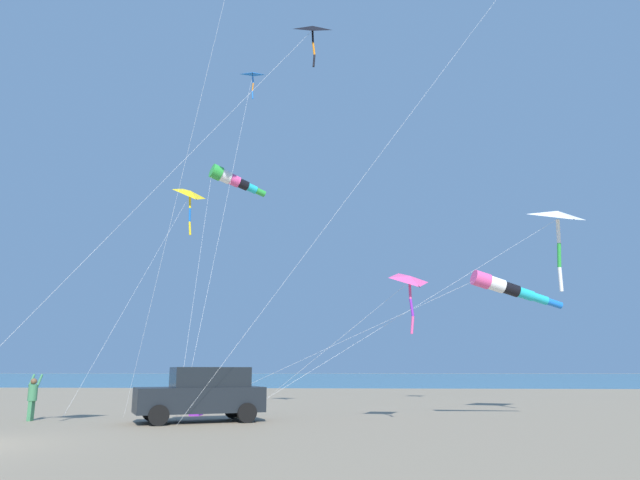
% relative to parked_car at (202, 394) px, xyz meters
% --- Properties ---
extents(ocean_water_strip, '(240.00, 600.00, 0.01)m').
position_rel_parked_car_xyz_m(ocean_water_strip, '(157.81, 4.34, -0.95)').
color(ocean_water_strip, '#386B84').
rests_on(ocean_water_strip, ground_plane).
extents(parked_car, '(3.58, 4.67, 1.85)m').
position_rel_parked_car_xyz_m(parked_car, '(0.00, 0.00, 0.00)').
color(parked_car, black).
rests_on(parked_car, ground_plane).
extents(cooler_box, '(0.62, 0.42, 0.42)m').
position_rel_parked_car_xyz_m(cooler_box, '(2.89, 1.01, -0.74)').
color(cooler_box, purple).
rests_on(cooler_box, ground_plane).
extents(person_child_green_jacket, '(0.50, 0.40, 1.61)m').
position_rel_parked_car_xyz_m(person_child_green_jacket, '(-0.02, 6.13, -0.08)').
color(person_child_green_jacket, '#3D7F51').
rests_on(person_child_green_jacket, ground_plane).
extents(kite_delta_purple_drifting, '(7.21, 10.66, 16.13)m').
position_rel_parked_car_xyz_m(kite_delta_purple_drifting, '(1.29, -3.66, 14.74)').
color(kite_delta_purple_drifting, black).
rests_on(kite_delta_purple_drifting, ground_plane).
extents(kite_delta_long_streamer_left, '(2.70, 7.03, 5.21)m').
position_rel_parked_car_xyz_m(kite_delta_long_streamer_left, '(-0.05, -7.31, 3.88)').
color(kite_delta_long_streamer_left, '#EF4C93').
rests_on(kite_delta_long_streamer_left, ground_plane).
extents(kite_delta_magenta_far_left, '(7.55, 3.40, 11.40)m').
position_rel_parked_car_xyz_m(kite_delta_magenta_far_left, '(8.70, 3.48, 9.96)').
color(kite_delta_magenta_far_left, yellow).
rests_on(kite_delta_magenta_far_left, ground_plane).
extents(kite_delta_black_fish_shape, '(7.51, 1.38, 17.47)m').
position_rel_parked_car_xyz_m(kite_delta_black_fish_shape, '(7.62, 0.09, 16.19)').
color(kite_delta_black_fish_shape, blue).
rests_on(kite_delta_black_fish_shape, ground_plane).
extents(kite_delta_teal_far_right, '(4.53, 14.13, 8.45)m').
position_rel_parked_car_xyz_m(kite_delta_teal_far_right, '(3.51, -13.77, 7.00)').
color(kite_delta_teal_far_right, white).
rests_on(kite_delta_teal_far_right, ground_plane).
extents(kite_windsock_yellow_midlevel, '(2.29, 14.92, 5.44)m').
position_rel_parked_car_xyz_m(kite_windsock_yellow_midlevel, '(1.76, -11.02, 3.84)').
color(kite_windsock_yellow_midlevel, '#EF4C93').
rests_on(kite_windsock_yellow_midlevel, ground_plane).
extents(kite_windsock_white_trailing, '(8.62, 2.84, 11.92)m').
position_rel_parked_car_xyz_m(kite_windsock_white_trailing, '(7.37, 0.98, 10.32)').
color(kite_windsock_white_trailing, green).
rests_on(kite_windsock_white_trailing, ground_plane).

